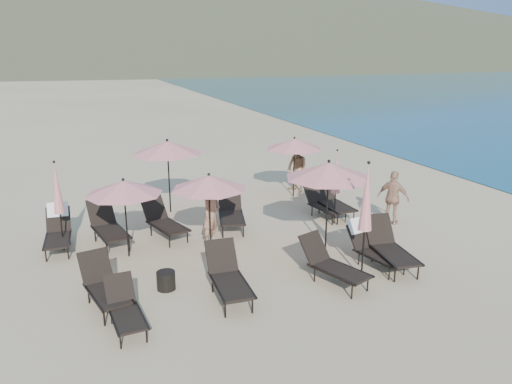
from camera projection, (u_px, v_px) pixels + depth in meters
name	position (u px, v px, depth m)	size (l,w,h in m)	color
ground	(305.00, 278.00, 11.53)	(800.00, 800.00, 0.00)	#D6BA8C
volcanic_headland	(186.00, 9.00, 299.53)	(690.00, 690.00, 55.00)	brown
lounger_0	(125.00, 308.00, 9.41)	(0.66, 1.51, 0.85)	black
lounger_1	(104.00, 285.00, 10.21)	(0.99, 1.79, 0.97)	black
lounger_2	(228.00, 276.00, 10.56)	(0.79, 1.82, 1.03)	black
lounger_3	(332.00, 263.00, 11.20)	(1.19, 1.84, 0.99)	black
lounger_4	(371.00, 246.00, 12.10)	(0.90, 1.72, 1.02)	black
lounger_5	(389.00, 246.00, 12.06)	(0.97, 1.94, 1.07)	black
lounger_6	(58.00, 230.00, 13.12)	(0.74, 1.75, 1.07)	black
lounger_7	(108.00, 226.00, 13.46)	(1.02, 1.93, 1.06)	black
lounger_8	(164.00, 221.00, 13.91)	(1.13, 1.87, 1.01)	black
lounger_9	(231.00, 211.00, 14.65)	(1.14, 1.95, 1.05)	black
lounger_10	(324.00, 203.00, 15.56)	(0.87, 1.70, 0.93)	black
lounger_11	(332.00, 200.00, 15.69)	(0.72, 1.82, 1.05)	black
umbrella_open_0	(124.00, 188.00, 12.20)	(1.92, 1.92, 2.06)	black
umbrella_open_1	(209.00, 182.00, 12.55)	(1.95, 1.95, 2.10)	black
umbrella_open_2	(329.00, 170.00, 12.58)	(2.24, 2.24, 2.42)	black
umbrella_open_3	(167.00, 148.00, 15.51)	(2.22, 2.22, 2.39)	black
umbrella_open_4	(294.00, 144.00, 17.23)	(2.00, 2.00, 2.15)	black
umbrella_closed_0	(366.00, 198.00, 11.00)	(0.32, 0.32, 2.77)	black
umbrella_closed_1	(336.00, 172.00, 14.62)	(0.27, 0.27, 2.29)	black
umbrella_closed_2	(57.00, 189.00, 12.64)	(0.28, 0.28, 2.41)	black
side_table_0	(166.00, 280.00, 10.95)	(0.42, 0.42, 0.41)	black
side_table_1	(317.00, 257.00, 12.09)	(0.35, 0.35, 0.46)	black
beachgoer_a	(211.00, 213.00, 13.22)	(0.65, 0.43, 1.78)	tan
beachgoer_b	(297.00, 169.00, 18.10)	(0.85, 0.66, 1.74)	#A77F56
beachgoer_c	(393.00, 198.00, 14.83)	(0.95, 0.40, 1.63)	tan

